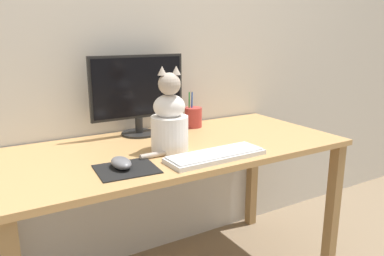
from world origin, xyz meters
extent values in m
cube|color=beige|center=(0.00, 0.37, 1.25)|extent=(7.00, 0.04, 2.50)
cube|color=tan|center=(0.00, 0.00, 0.69)|extent=(1.47, 0.68, 0.02)
cube|color=olive|center=(0.70, -0.30, 0.34)|extent=(0.05, 0.05, 0.68)
cube|color=olive|center=(-0.70, 0.30, 0.34)|extent=(0.05, 0.05, 0.68)
cube|color=olive|center=(0.70, 0.30, 0.34)|extent=(0.05, 0.05, 0.68)
cylinder|color=black|center=(-0.06, 0.24, 0.71)|extent=(0.17, 0.17, 0.01)
cylinder|color=black|center=(-0.06, 0.24, 0.75)|extent=(0.04, 0.04, 0.07)
cube|color=black|center=(-0.06, 0.24, 0.93)|extent=(0.46, 0.02, 0.29)
cube|color=black|center=(-0.06, 0.24, 0.93)|extent=(0.43, 0.00, 0.27)
cube|color=silver|center=(0.05, -0.24, 0.71)|extent=(0.40, 0.14, 0.02)
cube|color=white|center=(0.05, -0.24, 0.72)|extent=(0.39, 0.13, 0.01)
cube|color=black|center=(-0.29, -0.18, 0.70)|extent=(0.22, 0.20, 0.00)
ellipsoid|color=slate|center=(-0.31, -0.16, 0.72)|extent=(0.07, 0.11, 0.04)
cylinder|color=white|center=(-0.06, -0.05, 0.77)|extent=(0.19, 0.19, 0.14)
ellipsoid|color=white|center=(-0.06, -0.05, 0.89)|extent=(0.16, 0.14, 0.10)
sphere|color=#B2A393|center=(-0.06, -0.07, 0.98)|extent=(0.11, 0.11, 0.09)
cone|color=#B2A393|center=(-0.09, -0.06, 1.03)|extent=(0.05, 0.05, 0.04)
cone|color=#B2A393|center=(-0.03, -0.07, 1.03)|extent=(0.05, 0.05, 0.04)
cylinder|color=#B2A393|center=(-0.11, -0.11, 0.71)|extent=(0.20, 0.03, 0.02)
cylinder|color=#B23833|center=(0.23, 0.24, 0.75)|extent=(0.09, 0.09, 0.10)
cylinder|color=green|center=(0.22, 0.25, 0.81)|extent=(0.02, 0.02, 0.14)
cylinder|color=#1E47B2|center=(0.23, 0.25, 0.81)|extent=(0.02, 0.02, 0.14)
camera|label=1|loc=(-0.73, -1.37, 1.17)|focal=35.00mm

